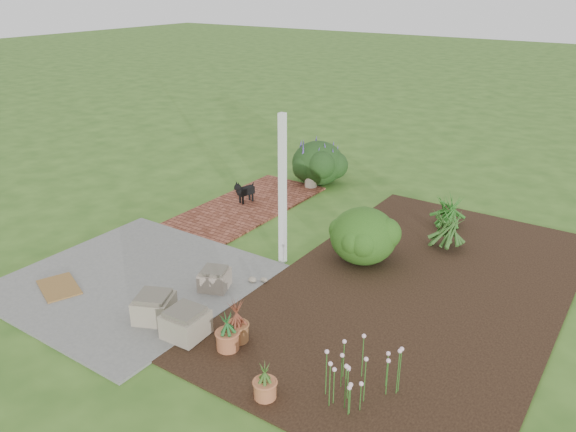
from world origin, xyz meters
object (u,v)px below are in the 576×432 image
Objects in this scene: black_dog at (244,190)px; cream_ceramic_urn at (311,179)px; stone_trough_near at (186,324)px; evergreen_shrub at (363,234)px.

cream_ceramic_urn is at bearing 84.04° from black_dog.
evergreen_shrub is at bearing 74.45° from stone_trough_near.
stone_trough_near is 1.39× the size of cream_ceramic_urn.
black_dog is 3.35m from evergreen_shrub.
cream_ceramic_urn is 3.63m from evergreen_shrub.
stone_trough_near is 0.46× the size of evergreen_shrub.
black_dog is 1.72m from cream_ceramic_urn.
stone_trough_near is 4.75m from black_dog.
black_dog is (-2.32, 4.14, 0.10)m from stone_trough_near.
stone_trough_near is 0.98× the size of black_dog.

